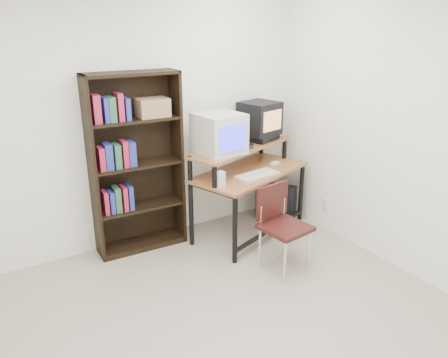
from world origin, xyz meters
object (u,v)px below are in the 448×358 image
pc_tower (276,202)px  computer_desk (248,173)px  school_chair (280,219)px  crt_monitor (219,134)px  bookshelf (135,162)px  crt_tv (259,118)px

pc_tower → computer_desk: bearing=160.7°
computer_desk → school_chair: bearing=-120.3°
crt_monitor → bookshelf: bearing=153.5°
computer_desk → bookshelf: 1.22m
bookshelf → pc_tower: bearing=-5.6°
computer_desk → crt_monitor: size_ratio=3.01×
crt_monitor → school_chair: crt_monitor is taller
bookshelf → school_chair: bearing=-46.1°
computer_desk → crt_monitor: crt_monitor is taller
crt_tv → crt_monitor: bearing=-176.0°
pc_tower → bookshelf: size_ratio=0.25×
crt_tv → pc_tower: crt_tv is taller
crt_tv → bookshelf: bearing=163.3°
crt_monitor → bookshelf: bookshelf is taller
crt_tv → school_chair: 1.32m
crt_monitor → bookshelf: size_ratio=0.27×
crt_monitor → pc_tower: (0.83, 0.07, -0.97)m
crt_tv → pc_tower: 1.05m
computer_desk → bookshelf: bookshelf is taller
bookshelf → computer_desk: bearing=-14.0°
school_chair → computer_desk: bearing=70.9°
crt_monitor → pc_tower: 1.28m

